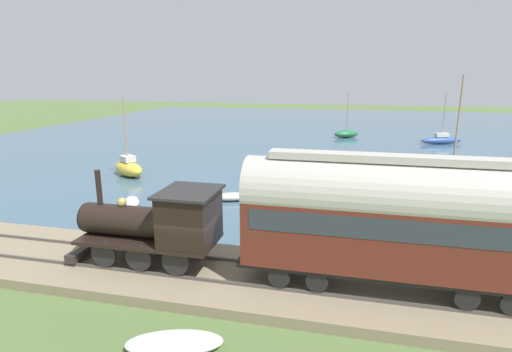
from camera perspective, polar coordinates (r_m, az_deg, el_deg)
name	(u,v)px	position (r m, az deg, el deg)	size (l,w,h in m)	color
ground_plane	(193,277)	(16.23, -9.06, -14.11)	(200.00, 200.00, 0.00)	#516B38
harbor_water	(308,132)	(56.76, 7.44, 6.25)	(80.00, 80.00, 0.01)	#426075
rail_embankment	(193,272)	(16.18, -9.02, -13.43)	(4.89, 56.00, 0.51)	#84755B
steam_locomotive	(160,221)	(15.87, -13.50, -6.33)	(2.37, 5.94, 3.58)	black
passenger_coach	(392,216)	(14.06, 18.86, -5.46)	(2.21, 10.34, 4.67)	black
sailboat_green	(346,134)	(52.40, 12.79, 5.94)	(3.13, 3.70, 5.83)	#236B42
sailboat_black	(449,197)	(26.38, 25.84, -2.71)	(3.46, 4.32, 7.70)	black
sailboat_blue	(441,140)	(50.87, 24.95, 4.73)	(2.73, 5.08, 5.85)	#335199
sailboat_yellow	(128,168)	(32.71, -17.76, 1.13)	(3.10, 3.75, 6.23)	gold
rowboat_near_shore	(232,197)	(25.21, -3.44, -2.95)	(1.82, 2.56, 0.48)	#B7B2A3
rowboat_far_out	(327,236)	(19.59, 10.13, -8.46)	(2.61, 2.47, 0.35)	#B7B2A3
rowboat_off_pier	(132,202)	(25.47, -17.31, -3.53)	(2.31, 1.87, 0.37)	silver
rowboat_mid_harbor	(351,203)	(24.90, 13.42, -3.74)	(1.47, 2.74, 0.31)	#B7B2A3
beached_dinghy	(174,343)	(12.57, -11.59, -22.32)	(1.88, 3.00, 0.44)	silver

